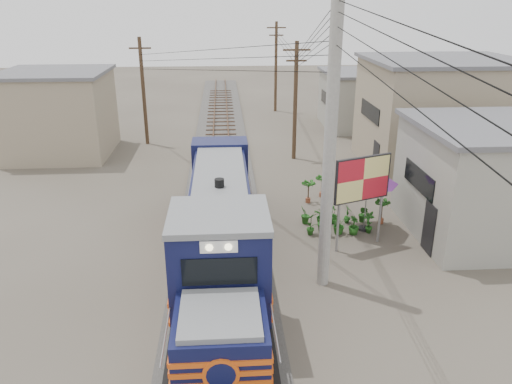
{
  "coord_description": "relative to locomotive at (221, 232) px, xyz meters",
  "views": [
    {
      "loc": [
        0.18,
        -15.37,
        9.23
      ],
      "look_at": [
        1.4,
        2.71,
        2.2
      ],
      "focal_mm": 35.0,
      "sensor_mm": 36.0,
      "label": 1
    }
  ],
  "objects": [
    {
      "name": "ground",
      "position": [
        0.0,
        -0.33,
        -1.65
      ],
      "size": [
        120.0,
        120.0,
        0.0
      ],
      "primitive_type": "plane",
      "color": "#473F35",
      "rests_on": "ground"
    },
    {
      "name": "ballast",
      "position": [
        0.0,
        9.67,
        -1.57
      ],
      "size": [
        3.6,
        70.0,
        0.16
      ],
      "primitive_type": "cube",
      "color": "#595651",
      "rests_on": "ground"
    },
    {
      "name": "track",
      "position": [
        0.0,
        9.67,
        -1.39
      ],
      "size": [
        1.15,
        70.0,
        0.12
      ],
      "color": "#51331E",
      "rests_on": "ground"
    },
    {
      "name": "locomotive",
      "position": [
        0.0,
        0.0,
        0.0
      ],
      "size": [
        2.77,
        15.06,
        3.73
      ],
      "color": "black",
      "rests_on": "ground"
    },
    {
      "name": "utility_pole_main",
      "position": [
        3.5,
        -0.83,
        3.35
      ],
      "size": [
        0.4,
        0.4,
        10.0
      ],
      "color": "#9E9B93",
      "rests_on": "ground"
    },
    {
      "name": "wooden_pole_mid",
      "position": [
        4.5,
        13.67,
        2.03
      ],
      "size": [
        1.6,
        0.24,
        7.0
      ],
      "color": "#4C3826",
      "rests_on": "ground"
    },
    {
      "name": "wooden_pole_far",
      "position": [
        4.8,
        27.67,
        2.28
      ],
      "size": [
        1.6,
        0.24,
        7.5
      ],
      "color": "#4C3826",
      "rests_on": "ground"
    },
    {
      "name": "wooden_pole_left",
      "position": [
        -5.0,
        17.67,
        2.03
      ],
      "size": [
        1.6,
        0.24,
        7.0
      ],
      "color": "#4C3826",
      "rests_on": "ground"
    },
    {
      "name": "power_lines",
      "position": [
        -0.14,
        8.16,
        5.92
      ],
      "size": [
        9.65,
        19.0,
        3.3
      ],
      "color": "black",
      "rests_on": "ground"
    },
    {
      "name": "shophouse_front",
      "position": [
        11.5,
        2.67,
        0.71
      ],
      "size": [
        7.35,
        6.3,
        4.7
      ],
      "color": "gray",
      "rests_on": "ground"
    },
    {
      "name": "shophouse_mid",
      "position": [
        12.5,
        11.67,
        1.46
      ],
      "size": [
        8.4,
        7.35,
        6.2
      ],
      "color": "gray",
      "rests_on": "ground"
    },
    {
      "name": "shophouse_back",
      "position": [
        11.0,
        21.67,
        0.46
      ],
      "size": [
        6.3,
        6.3,
        4.2
      ],
      "color": "gray",
      "rests_on": "ground"
    },
    {
      "name": "shophouse_left",
      "position": [
        -10.0,
        15.67,
        0.96
      ],
      "size": [
        6.3,
        6.3,
        5.2
      ],
      "color": "gray",
      "rests_on": "ground"
    },
    {
      "name": "billboard",
      "position": [
        5.41,
        1.77,
        1.12
      ],
      "size": [
        2.31,
        0.98,
        3.75
      ],
      "rotation": [
        0.0,
        0.0,
        0.36
      ],
      "color": "#99999E",
      "rests_on": "ground"
    },
    {
      "name": "market_umbrella",
      "position": [
        6.09,
        3.3,
        0.78
      ],
      "size": [
        2.95,
        2.95,
        2.76
      ],
      "rotation": [
        0.0,
        0.0,
        -0.2
      ],
      "color": "black",
      "rests_on": "ground"
    },
    {
      "name": "vendor",
      "position": [
        6.66,
        7.13,
        -0.8
      ],
      "size": [
        0.74,
        0.67,
        1.69
      ],
      "primitive_type": "imported",
      "rotation": [
        0.0,
        0.0,
        3.7
      ],
      "color": "black",
      "rests_on": "ground"
    },
    {
      "name": "plant_nursery",
      "position": [
        4.78,
        3.42,
        -1.2
      ],
      "size": [
        3.14,
        1.83,
        1.11
      ],
      "color": "#1F5718",
      "rests_on": "ground"
    }
  ]
}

